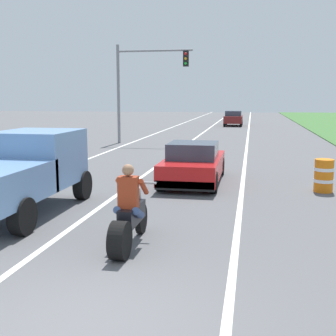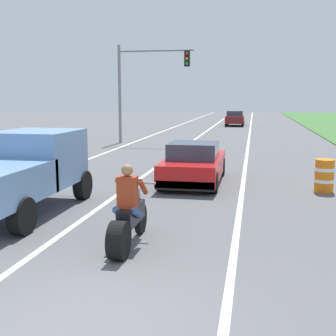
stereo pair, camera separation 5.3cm
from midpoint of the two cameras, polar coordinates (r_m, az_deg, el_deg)
ground_plane at (r=5.95m, az=-11.43°, el=-19.67°), size 160.00×160.00×0.00m
lane_stripe_left_solid at (r=26.05m, az=-5.75°, el=2.83°), size 0.14×120.00×0.01m
lane_stripe_right_solid at (r=24.96m, az=10.30°, el=2.46°), size 0.14×120.00×0.01m
lane_stripe_centre_dashed at (r=25.26m, az=2.10°, el=2.67°), size 0.14×120.00×0.01m
motorcycle_with_rider at (r=8.42m, az=-5.02°, el=-6.43°), size 0.70×2.21×1.62m
sports_car_red at (r=14.80m, az=3.46°, el=0.51°), size 1.84×4.30×1.37m
pickup_truck_left_lane_light_blue at (r=11.36m, az=-18.26°, el=-0.13°), size 2.02×4.80×1.98m
traffic_light_mast_near at (r=27.48m, az=-3.30°, el=11.54°), size 4.70×0.34×6.00m
construction_barrel_nearest at (r=14.14m, az=19.63°, el=-0.93°), size 0.58×0.58×1.00m
distant_car_far_ahead at (r=44.90m, az=8.67°, el=6.39°), size 1.80×4.00×1.50m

